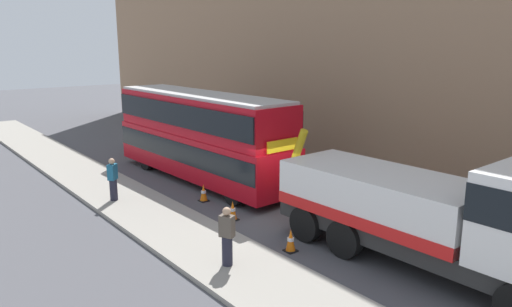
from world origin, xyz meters
The scene contains 9 objects.
ground_plane centered at (0.00, 0.00, 0.00)m, with size 120.00×120.00×0.00m, color #4C4C51.
near_kerb centered at (0.00, -4.20, 0.07)m, with size 60.00×2.80×0.15m, color gray.
recovery_tow_truck centered at (5.72, -0.08, 1.76)m, with size 10.18×2.89×3.67m.
double_decker_bus centered at (-6.24, -0.09, 2.23)m, with size 11.10×2.86×4.06m.
pedestrian_onlooker centered at (-5.45, -4.66, 0.99)m, with size 0.46×0.47×1.71m.
pedestrian_bystander centered at (2.08, -4.46, 0.99)m, with size 0.47×0.41×1.71m.
traffic_cone_near_bus centered at (-3.48, -1.70, 0.34)m, with size 0.36×0.36×0.72m.
traffic_cone_midway centered at (-1.02, -2.03, 0.34)m, with size 0.36×0.36×0.72m.
traffic_cone_near_truck centered at (2.28, -2.22, 0.34)m, with size 0.36×0.36×0.72m.
Camera 1 is at (12.45, -11.68, 6.28)m, focal length 33.96 mm.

